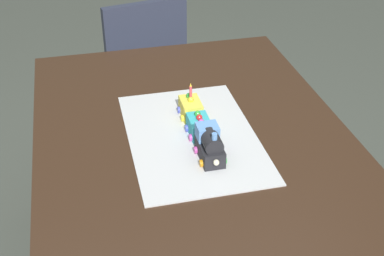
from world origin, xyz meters
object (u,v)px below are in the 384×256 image
dining_table (194,163)px  cake_car_tanker_lemon (191,108)px  chair (140,69)px  cake_car_gondola_turquoise (199,127)px  birthday_candle (191,90)px  cake_locomotive (210,145)px

dining_table → cake_car_tanker_lemon: 0.18m
chair → cake_car_gondola_turquoise: size_ratio=8.60×
dining_table → cake_car_gondola_turquoise: 0.14m
birthday_candle → dining_table: bearing=171.3°
dining_table → cake_car_gondola_turquoise: size_ratio=14.00×
cake_locomotive → cake_car_tanker_lemon: size_ratio=1.40×
cake_car_gondola_turquoise → birthday_candle: bearing=0.0°
chair → cake_car_gondola_turquoise: bearing=81.3°
cake_car_tanker_lemon → birthday_candle: (0.00, 0.00, 0.07)m
dining_table → birthday_candle: 0.24m
birthday_candle → cake_car_tanker_lemon: bearing=-180.0°
dining_table → cake_car_gondola_turquoise: cake_car_gondola_turquoise is taller
dining_table → cake_car_gondola_turquoise: (-0.00, -0.02, 0.14)m
chair → cake_car_tanker_lemon: bearing=81.7°
chair → cake_car_tanker_lemon: size_ratio=8.60×
chair → cake_car_gondola_turquoise: chair is taller
dining_table → birthday_candle: bearing=-8.7°
cake_car_tanker_lemon → cake_car_gondola_turquoise: bearing=180.0°
chair → cake_car_tanker_lemon: 0.97m
cake_car_gondola_turquoise → cake_car_tanker_lemon: (0.12, 0.00, -0.00)m
cake_locomotive → chair: bearing=2.3°
dining_table → cake_locomotive: size_ratio=10.00×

